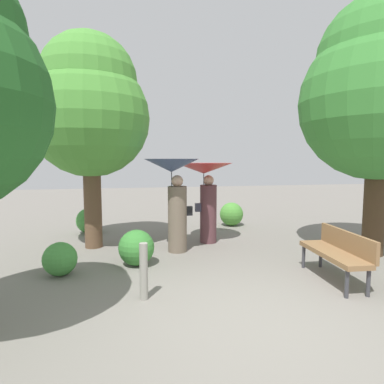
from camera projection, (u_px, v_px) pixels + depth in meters
The scene contains 11 objects.
ground_plane at pixel (252, 319), 4.10m from camera, with size 40.00×40.00×0.00m, color slate.
person_left at pixel (174, 186), 6.96m from camera, with size 1.18×1.18×2.03m.
person_right at pixel (205, 183), 7.75m from camera, with size 1.38×1.38×1.94m.
park_bench at pixel (338, 250), 5.36m from camera, with size 0.61×1.53×0.83m.
tree_near_left at pixel (90, 107), 7.16m from camera, with size 2.65×2.65×4.80m.
tree_near_right at pixel (381, 88), 6.54m from camera, with size 3.20×3.20×5.32m.
bush_path_left at pixel (60, 259), 5.61m from camera, with size 0.59×0.59×0.59m, color #428C3D.
bush_path_right at pixel (136, 248), 6.15m from camera, with size 0.68×0.68×0.68m, color #387F33.
bush_behind_bench at pixel (89, 221), 8.90m from camera, with size 0.69×0.69×0.69m, color #428C3D.
bush_far_side at pixel (231, 214), 9.88m from camera, with size 0.71×0.71×0.71m, color #4C9338.
path_marker_post at pixel (144, 271), 4.63m from camera, with size 0.12×0.12×0.83m, color gray.
Camera 1 is at (-1.55, -3.67, 2.01)m, focal length 30.15 mm.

